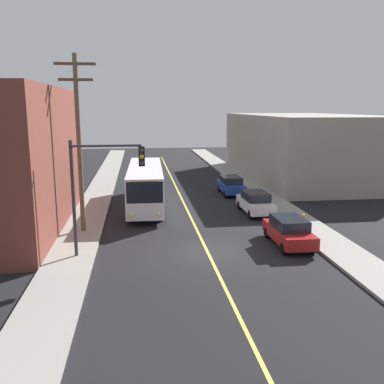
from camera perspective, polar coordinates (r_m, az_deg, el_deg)
The scene contains 12 objects.
ground_plane at distance 23.43m, azimuth 2.08°, elevation -8.02°, with size 120.00×120.00×0.00m, color black.
sidewalk_left at distance 32.92m, azimuth -13.38°, elevation -2.47°, with size 2.50×90.00×0.15m, color gray.
sidewalk_right at distance 34.48m, azimuth 11.34°, elevation -1.76°, with size 2.50×90.00×0.15m, color gray.
lane_stripe_center at distance 37.79m, azimuth -1.59°, elevation -0.50°, with size 0.16×60.00×0.01m, color #D8CC4C.
building_right_warehouse at distance 49.17m, azimuth 14.49°, elevation 5.97°, with size 12.00×24.29×6.92m.
city_bus at distance 33.48m, azimuth -6.27°, elevation 1.05°, with size 2.86×12.21×3.20m.
parked_car_red at distance 24.89m, azimuth 12.87°, elevation -5.10°, with size 1.82×4.40×1.62m.
parked_car_white at distance 31.76m, azimuth 8.50°, elevation -1.37°, with size 1.89×4.43×1.62m.
parked_car_blue at distance 38.57m, azimuth 5.25°, elevation 0.96°, with size 1.84×4.41×1.62m.
utility_pole_near at distance 26.69m, azimuth -14.95°, elevation 7.19°, with size 2.40×0.28×10.69m.
traffic_signal_left_corner at distance 22.04m, azimuth -11.81°, elevation 2.07°, with size 3.75×0.48×6.00m.
fire_hydrant at distance 28.47m, azimuth 14.63°, elevation -3.64°, with size 0.44×0.26×0.84m.
Camera 1 is at (-3.62, -21.81, 7.77)m, focal length 39.77 mm.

